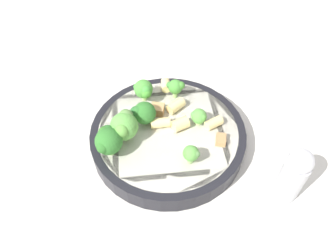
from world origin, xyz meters
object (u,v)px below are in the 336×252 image
(broccoli_floret_0, at_px, (199,116))
(pepper_shaker, at_px, (293,174))
(broccoli_floret_1, at_px, (108,140))
(broccoli_floret_2, at_px, (143,113))
(rigatoni_0, at_px, (160,123))
(chicken_chunk_1, at_px, (221,140))
(chicken_chunk_0, at_px, (158,110))
(rigatoni_3, at_px, (180,124))
(rigatoni_2, at_px, (178,106))
(broccoli_floret_3, at_px, (191,154))
(pasta_bowl, at_px, (168,135))
(broccoli_floret_6, at_px, (144,90))
(rigatoni_1, at_px, (166,85))
(broccoli_floret_4, at_px, (175,87))
(rigatoni_4, at_px, (214,123))
(broccoli_floret_5, at_px, (124,126))

(broccoli_floret_0, bearing_deg, pepper_shaker, -115.64)
(broccoli_floret_1, height_order, broccoli_floret_2, broccoli_floret_1)
(rigatoni_0, height_order, chicken_chunk_1, rigatoni_0)
(chicken_chunk_0, bearing_deg, rigatoni_3, -115.90)
(rigatoni_0, height_order, rigatoni_2, rigatoni_2)
(broccoli_floret_3, height_order, chicken_chunk_1, broccoli_floret_3)
(pasta_bowl, relative_size, broccoli_floret_6, 6.01)
(broccoli_floret_1, xyz_separation_m, rigatoni_1, (0.15, -0.04, -0.02))
(broccoli_floret_4, relative_size, chicken_chunk_1, 1.84)
(broccoli_floret_1, distance_m, rigatoni_1, 0.15)
(rigatoni_4, bearing_deg, rigatoni_0, 105.89)
(rigatoni_2, bearing_deg, pasta_bowl, 176.04)
(broccoli_floret_3, xyz_separation_m, rigatoni_1, (0.13, 0.07, -0.01))
(rigatoni_3, height_order, chicken_chunk_0, rigatoni_3)
(broccoli_floret_4, xyz_separation_m, rigatoni_1, (0.01, 0.02, -0.01))
(rigatoni_2, height_order, rigatoni_3, rigatoni_3)
(broccoli_floret_4, distance_m, rigatoni_1, 0.03)
(rigatoni_0, bearing_deg, rigatoni_1, 10.56)
(broccoli_floret_6, relative_size, rigatoni_1, 1.79)
(rigatoni_1, bearing_deg, broccoli_floret_6, 145.71)
(broccoli_floret_1, height_order, rigatoni_3, broccoli_floret_1)
(broccoli_floret_0, bearing_deg, rigatoni_0, 111.35)
(pasta_bowl, bearing_deg, broccoli_floret_1, 131.95)
(broccoli_floret_0, distance_m, rigatoni_0, 0.06)
(rigatoni_0, distance_m, rigatoni_3, 0.03)
(pasta_bowl, relative_size, chicken_chunk_1, 12.83)
(broccoli_floret_5, distance_m, rigatoni_3, 0.08)
(pasta_bowl, xyz_separation_m, broccoli_floret_0, (0.03, -0.04, 0.03))
(broccoli_floret_3, distance_m, rigatoni_0, 0.08)
(broccoli_floret_2, relative_size, rigatoni_0, 1.31)
(broccoli_floret_1, distance_m, broccoli_floret_2, 0.07)
(rigatoni_2, bearing_deg, chicken_chunk_0, 118.14)
(broccoli_floret_6, xyz_separation_m, rigatoni_0, (-0.04, -0.04, -0.02))
(broccoli_floret_4, xyz_separation_m, broccoli_floret_5, (-0.10, 0.05, 0.01))
(rigatoni_4, bearing_deg, broccoli_floret_0, 92.13)
(rigatoni_1, height_order, chicken_chunk_0, same)
(pasta_bowl, bearing_deg, broccoli_floret_5, 120.63)
(broccoli_floret_6, distance_m, rigatoni_2, 0.06)
(broccoli_floret_4, bearing_deg, broccoli_floret_2, 155.65)
(broccoli_floret_5, bearing_deg, broccoli_floret_3, -97.59)
(pasta_bowl, xyz_separation_m, rigatoni_4, (0.03, -0.06, 0.02))
(pepper_shaker, bearing_deg, rigatoni_2, 64.17)
(chicken_chunk_1, bearing_deg, broccoli_floret_5, 103.18)
(broccoli_floret_5, height_order, rigatoni_3, broccoli_floret_5)
(rigatoni_3, bearing_deg, broccoli_floret_0, -55.29)
(chicken_chunk_0, bearing_deg, broccoli_floret_4, -21.39)
(broccoli_floret_2, height_order, rigatoni_1, broccoli_floret_2)
(broccoli_floret_0, relative_size, broccoli_floret_6, 0.70)
(rigatoni_0, bearing_deg, chicken_chunk_1, -93.70)
(rigatoni_1, distance_m, rigatoni_2, 0.05)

